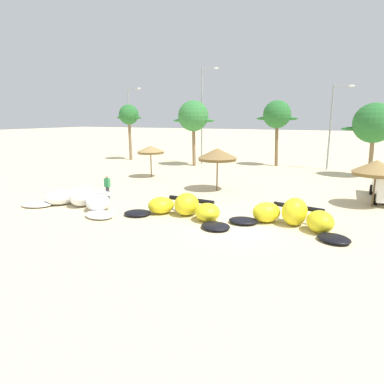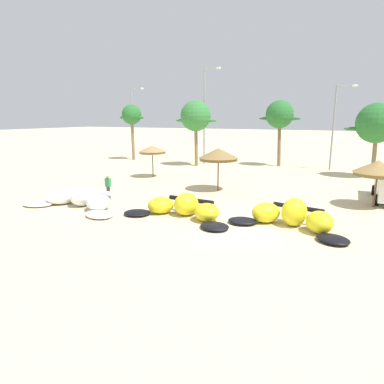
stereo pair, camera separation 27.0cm
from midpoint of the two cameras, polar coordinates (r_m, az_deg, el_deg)
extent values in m
plane|color=beige|center=(16.77, 7.30, -5.79)|extent=(260.00, 260.00, 0.00)
ellipsoid|color=white|center=(22.36, -25.15, -1.90)|extent=(2.19, 1.87, 0.25)
ellipsoid|color=white|center=(22.17, -21.70, -0.81)|extent=(2.19, 2.30, 0.92)
ellipsoid|color=white|center=(21.32, -18.32, -0.62)|extent=(1.40, 1.90, 1.24)
ellipsoid|color=white|center=(20.07, -16.02, -1.73)|extent=(2.15, 2.30, 0.92)
ellipsoid|color=white|center=(18.83, -15.86, -3.72)|extent=(2.23, 1.94, 0.25)
cylinder|color=white|center=(21.74, -17.14, 0.07)|extent=(2.86, 0.34, 0.26)
cube|color=white|center=(21.19, -18.67, -0.72)|extent=(1.06, 0.70, 0.04)
ellipsoid|color=black|center=(18.69, -9.67, -3.53)|extent=(1.78, 1.67, 0.25)
ellipsoid|color=yellow|center=(18.81, -5.69, -2.25)|extent=(1.94, 1.96, 0.91)
ellipsoid|color=yellow|center=(18.32, -1.34, -2.08)|extent=(1.40, 1.55, 1.23)
ellipsoid|color=yellow|center=(17.39, 2.18, -3.44)|extent=(1.88, 1.93, 0.91)
ellipsoid|color=black|center=(16.28, 3.54, -5.81)|extent=(1.87, 1.79, 0.25)
cylinder|color=black|center=(18.72, -0.55, -1.36)|extent=(2.77, 0.43, 0.25)
cube|color=black|center=(18.20, -1.57, -2.18)|extent=(1.04, 0.59, 0.04)
ellipsoid|color=black|center=(17.23, 8.23, -4.83)|extent=(1.64, 1.43, 0.28)
ellipsoid|color=yellow|center=(17.54, 12.09, -3.38)|extent=(1.89, 1.88, 1.03)
ellipsoid|color=yellow|center=(17.33, 16.61, -3.22)|extent=(1.46, 1.66, 1.39)
ellipsoid|color=yellow|center=(16.71, 20.50, -4.73)|extent=(1.70, 1.83, 1.03)
ellipsoid|color=black|center=(15.81, 22.50, -7.30)|extent=(1.87, 1.79, 0.28)
cylinder|color=black|center=(17.77, 17.19, -2.48)|extent=(2.56, 0.70, 0.23)
cube|color=black|center=(17.20, 16.44, -3.33)|extent=(1.01, 0.69, 0.04)
cylinder|color=brown|center=(30.08, -7.22, 4.66)|extent=(0.10, 0.10, 2.31)
cone|color=#9E7F4C|center=(29.92, -7.30, 7.33)|extent=(2.43, 2.43, 0.51)
cylinder|color=olive|center=(29.96, -7.28, 6.65)|extent=(2.31, 2.31, 0.20)
cylinder|color=brown|center=(24.46, 3.97, 3.01)|extent=(0.10, 0.10, 2.39)
cone|color=olive|center=(24.25, 4.02, 6.62)|extent=(2.87, 2.87, 0.70)
cylinder|color=brown|center=(24.31, 4.01, 5.57)|extent=(2.73, 2.73, 0.20)
cylinder|color=brown|center=(22.66, 28.20, 0.38)|extent=(0.10, 0.10, 2.10)
cone|color=olive|center=(22.44, 28.57, 3.90)|extent=(2.74, 2.74, 0.71)
cylinder|color=olive|center=(22.50, 28.45, 2.75)|extent=(2.61, 2.61, 0.20)
cylinder|color=black|center=(26.41, 27.94, 0.38)|extent=(0.25, 0.68, 0.68)
cylinder|color=black|center=(23.37, 28.34, -1.09)|extent=(0.25, 0.68, 0.68)
cylinder|color=#383842|center=(22.51, -14.45, -0.20)|extent=(0.24, 0.24, 0.85)
cube|color=#338E51|center=(22.37, -14.55, 1.56)|extent=(0.36, 0.22, 0.56)
sphere|color=tan|center=(22.30, -14.60, 2.54)|extent=(0.20, 0.20, 0.20)
cylinder|color=#7F6647|center=(42.99, -10.67, 9.08)|extent=(0.44, 0.36, 5.56)
sphere|color=#286B2D|center=(42.94, -10.87, 12.79)|extent=(2.42, 2.42, 2.42)
ellipsoid|color=#286B2D|center=(43.51, -11.91, 12.26)|extent=(1.70, 0.50, 0.36)
ellipsoid|color=#286B2D|center=(42.38, -9.76, 12.34)|extent=(1.70, 0.50, 0.36)
cylinder|color=#7F6647|center=(36.97, 0.09, 8.62)|extent=(0.48, 0.36, 5.39)
sphere|color=#337A38|center=(36.91, 0.00, 12.79)|extent=(3.27, 3.27, 3.27)
ellipsoid|color=#337A38|center=(37.49, -1.85, 12.03)|extent=(2.29, 0.50, 0.36)
ellipsoid|color=#337A38|center=(36.37, 1.91, 12.01)|extent=(2.29, 0.50, 0.36)
cylinder|color=brown|center=(37.88, 13.97, 8.48)|extent=(0.57, 0.36, 5.56)
sphere|color=#286B2D|center=(37.82, 14.03, 12.68)|extent=(2.95, 2.95, 2.95)
ellipsoid|color=#286B2D|center=(38.07, 12.22, 12.09)|extent=(2.06, 0.50, 0.36)
ellipsoid|color=#286B2D|center=(37.60, 15.79, 11.91)|extent=(2.06, 0.50, 0.36)
cylinder|color=#7F6647|center=(33.58, 27.98, 6.23)|extent=(0.49, 0.36, 4.77)
sphere|color=#286B2D|center=(33.46, 28.29, 10.28)|extent=(3.45, 3.45, 3.45)
ellipsoid|color=#286B2D|center=(33.44, 25.81, 9.64)|extent=(2.42, 0.50, 0.36)
cylinder|color=gray|center=(45.20, -10.75, 11.37)|extent=(0.18, 0.18, 8.90)
cylinder|color=gray|center=(44.85, -10.08, 16.89)|extent=(1.66, 0.10, 0.10)
ellipsoid|color=silver|center=(44.38, -9.16, 16.97)|extent=(0.56, 0.24, 0.20)
cylinder|color=gray|center=(38.33, 1.48, 12.57)|extent=(0.18, 0.18, 10.48)
cylinder|color=gray|center=(38.35, 2.70, 20.19)|extent=(1.61, 0.10, 0.10)
ellipsoid|color=silver|center=(38.05, 3.90, 20.24)|extent=(0.56, 0.24, 0.20)
cylinder|color=gray|center=(36.68, 22.21, 9.97)|extent=(0.18, 0.18, 8.31)
cylinder|color=gray|center=(36.74, 24.02, 16.10)|extent=(1.58, 0.10, 0.10)
ellipsoid|color=silver|center=(36.72, 25.30, 15.99)|extent=(0.56, 0.24, 0.20)
camera|label=1|loc=(0.14, -90.40, -0.09)|focal=31.42mm
camera|label=2|loc=(0.14, 89.60, 0.09)|focal=31.42mm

